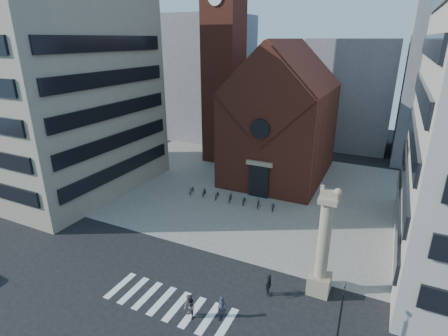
{
  "coord_description": "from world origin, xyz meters",
  "views": [
    {
      "loc": [
        12.9,
        -19.52,
        18.03
      ],
      "look_at": [
        -0.34,
        8.0,
        6.65
      ],
      "focal_mm": 28.0,
      "sensor_mm": 36.0,
      "label": 1
    }
  ],
  "objects": [
    {
      "name": "scooter_4",
      "position": [
        -0.78,
        14.24,
        0.49
      ],
      "size": [
        0.96,
        1.77,
        0.89
      ],
      "primitive_type": "imported",
      "rotation": [
        0.0,
        0.0,
        0.23
      ],
      "color": "black",
      "rests_on": "piazza"
    },
    {
      "name": "ground",
      "position": [
        0.0,
        0.0,
        0.0
      ],
      "size": [
        120.0,
        120.0,
        0.0
      ],
      "primitive_type": "plane",
      "color": "black",
      "rests_on": "ground"
    },
    {
      "name": "bg_block_mid",
      "position": [
        6.0,
        45.0,
        9.0
      ],
      "size": [
        14.0,
        12.0,
        18.0
      ],
      "primitive_type": "cube",
      "color": "gray",
      "rests_on": "ground"
    },
    {
      "name": "scooter_0",
      "position": [
        -7.77,
        14.24,
        0.49
      ],
      "size": [
        0.96,
        1.77,
        0.89
      ],
      "primitive_type": "imported",
      "rotation": [
        0.0,
        0.0,
        0.23
      ],
      "color": "black",
      "rests_on": "piazza"
    },
    {
      "name": "pedestrian_1",
      "position": [
        2.6,
        -3.51,
        0.92
      ],
      "size": [
        1.11,
        1.03,
        1.83
      ],
      "primitive_type": "imported",
      "rotation": [
        0.0,
        0.0,
        -0.49
      ],
      "color": "brown",
      "rests_on": "ground"
    },
    {
      "name": "building_left",
      "position": [
        -24.0,
        10.0,
        13.0
      ],
      "size": [
        18.0,
        20.0,
        26.0
      ],
      "primitive_type": "cube",
      "color": "#9D9479",
      "rests_on": "ground"
    },
    {
      "name": "scooter_3",
      "position": [
        -2.53,
        14.24,
        0.54
      ],
      "size": [
        0.82,
        1.7,
        0.98
      ],
      "primitive_type": "imported",
      "rotation": [
        0.0,
        0.0,
        0.23
      ],
      "color": "black",
      "rests_on": "piazza"
    },
    {
      "name": "campanile",
      "position": [
        -10.0,
        28.0,
        15.74
      ],
      "size": [
        5.5,
        5.5,
        31.2
      ],
      "color": "brown",
      "rests_on": "ground"
    },
    {
      "name": "church",
      "position": [
        0.0,
        25.04,
        7.98
      ],
      "size": [
        12.0,
        16.65,
        18.0
      ],
      "color": "brown",
      "rests_on": "ground"
    },
    {
      "name": "scooter_5",
      "position": [
        0.97,
        14.24,
        0.54
      ],
      "size": [
        0.82,
        1.7,
        0.98
      ],
      "primitive_type": "imported",
      "rotation": [
        0.0,
        0.0,
        0.23
      ],
      "color": "black",
      "rests_on": "piazza"
    },
    {
      "name": "pedestrian_0",
      "position": [
        4.55,
        -2.48,
        0.82
      ],
      "size": [
        0.7,
        0.58,
        1.63
      ],
      "primitive_type": "imported",
      "rotation": [
        0.0,
        0.0,
        0.36
      ],
      "color": "#2D2B3D",
      "rests_on": "ground"
    },
    {
      "name": "bg_block_left",
      "position": [
        -20.0,
        40.0,
        11.0
      ],
      "size": [
        16.0,
        14.0,
        22.0
      ],
      "primitive_type": "cube",
      "color": "gray",
      "rests_on": "ground"
    },
    {
      "name": "zebra_crossing",
      "position": [
        0.55,
        -3.0,
        0.01
      ],
      "size": [
        10.2,
        3.2,
        0.01
      ],
      "primitive_type": null,
      "color": "white",
      "rests_on": "ground"
    },
    {
      "name": "lion_column",
      "position": [
        10.01,
        3.0,
        3.46
      ],
      "size": [
        1.63,
        1.6,
        8.68
      ],
      "color": "tan",
      "rests_on": "ground"
    },
    {
      "name": "scooter_6",
      "position": [
        2.72,
        14.24,
        0.49
      ],
      "size": [
        0.96,
        1.77,
        0.89
      ],
      "primitive_type": "imported",
      "rotation": [
        0.0,
        0.0,
        0.23
      ],
      "color": "black",
      "rests_on": "piazza"
    },
    {
      "name": "traffic_light",
      "position": [
        12.0,
        -1.0,
        2.29
      ],
      "size": [
        0.13,
        0.16,
        4.3
      ],
      "color": "black",
      "rests_on": "ground"
    },
    {
      "name": "pedestrian_2",
      "position": [
        6.69,
        0.99,
        0.9
      ],
      "size": [
        0.46,
        1.06,
        1.8
      ],
      "primitive_type": "imported",
      "rotation": [
        0.0,
        0.0,
        1.55
      ],
      "color": "#222228",
      "rests_on": "ground"
    },
    {
      "name": "scooter_1",
      "position": [
        -6.02,
        14.24,
        0.54
      ],
      "size": [
        0.82,
        1.7,
        0.98
      ],
      "primitive_type": "imported",
      "rotation": [
        0.0,
        0.0,
        0.23
      ],
      "color": "black",
      "rests_on": "piazza"
    },
    {
      "name": "scooter_2",
      "position": [
        -4.27,
        14.24,
        0.49
      ],
      "size": [
        0.96,
        1.77,
        0.89
      ],
      "primitive_type": "imported",
      "rotation": [
        0.0,
        0.0,
        0.23
      ],
      "color": "black",
      "rests_on": "piazza"
    },
    {
      "name": "piazza",
      "position": [
        0.0,
        19.0,
        0.03
      ],
      "size": [
        46.0,
        30.0,
        0.05
      ],
      "primitive_type": "cube",
      "color": "#9C978E",
      "rests_on": "ground"
    }
  ]
}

